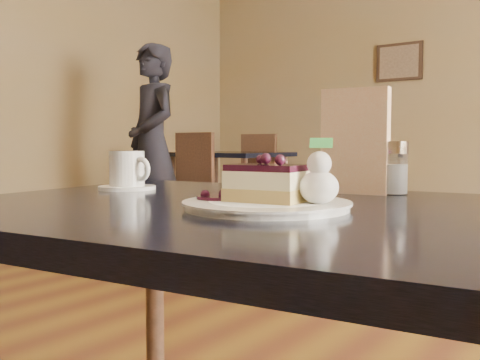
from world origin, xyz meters
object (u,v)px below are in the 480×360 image
Objects in this scene: patron at (152,145)px; coffee_set at (128,172)px; cheesecake_slice at (267,183)px; dessert_plate at (267,205)px; main_table at (280,252)px; bg_table_far_left at (229,224)px.

coffee_set is at bearing -24.84° from patron.
cheesecake_slice is at bearing -21.03° from patron.
dessert_plate is 0.16× the size of patron.
patron is at bearing 131.90° from main_table.
coffee_set is at bearing 164.57° from main_table.
coffee_set is 0.08× the size of patron.
dessert_plate is at bearing -13.76° from coffee_set.
cheesecake_slice is at bearing -13.76° from coffee_set.
dessert_plate is 2.03× the size of cheesecake_slice.
main_table is at bearing -49.78° from bg_table_far_left.
patron is at bearing 131.38° from cheesecake_slice.
cheesecake_slice reaches higher than main_table.
patron is at bearing -95.06° from bg_table_far_left.
main_table is at bearing 90.00° from cheesecake_slice.
bg_table_far_left is (-2.60, 3.24, -0.70)m from cheesecake_slice.
dessert_plate is 3.58m from patron.
patron is (-2.70, 2.35, 0.05)m from cheesecake_slice.
main_table is 0.13m from cheesecake_slice.
main_table is 0.10m from dessert_plate.
patron is (-0.10, -0.89, 0.75)m from bg_table_far_left.
coffee_set is (-0.45, 0.11, -0.00)m from cheesecake_slice.
patron reaches higher than main_table.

